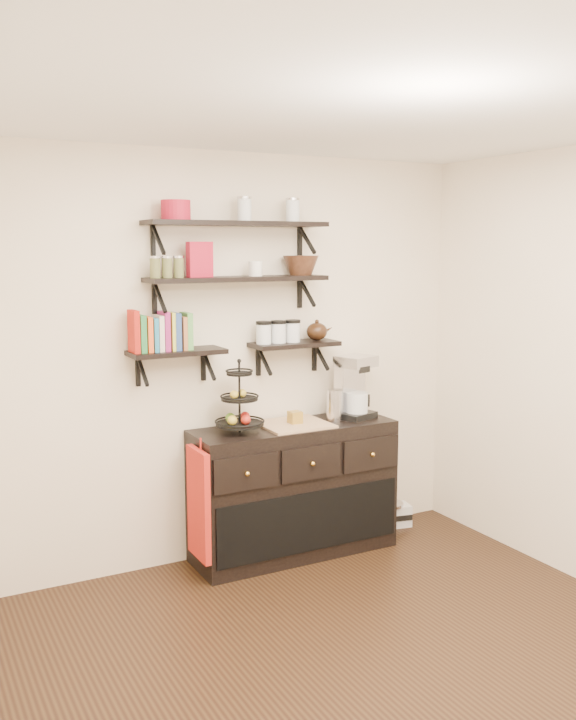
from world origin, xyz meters
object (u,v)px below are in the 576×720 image
(sideboard, at_px, (294,490))
(coffee_maker, at_px, (353,388))
(fruit_stand, at_px, (240,408))
(radio, at_px, (390,515))

(sideboard, relative_size, coffee_maker, 3.18)
(sideboard, xyz_separation_m, coffee_maker, (0.49, 0.03, 0.66))
(fruit_stand, relative_size, coffee_maker, 1.04)
(fruit_stand, distance_m, coffee_maker, 0.89)
(radio, bearing_deg, coffee_maker, -157.76)
(fruit_stand, relative_size, radio, 1.39)
(fruit_stand, xyz_separation_m, coffee_maker, (0.89, 0.03, 0.05))
(coffee_maker, distance_m, radio, 1.09)
(sideboard, relative_size, radio, 4.25)
(sideboard, distance_m, radio, 0.96)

